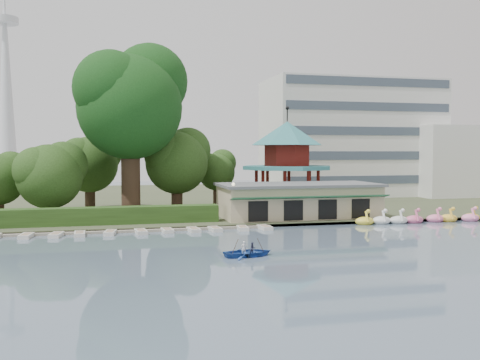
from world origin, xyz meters
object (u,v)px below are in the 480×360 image
object	(u,v)px
pavilion	(287,156)
boathouse	(298,200)
big_tree	(131,98)
dock	(105,231)
rowboat_with_passengers	(248,249)

from	to	relation	value
pavilion	boathouse	bearing A→B (deg)	-101.28
pavilion	big_tree	distance (m)	22.26
dock	rowboat_with_passengers	size ratio (longest dim) A/B	6.01
big_tree	pavilion	bearing A→B (deg)	10.34
pavilion	rowboat_with_passengers	xyz separation A→B (m)	(-13.20, -29.76, -6.94)
pavilion	rowboat_with_passengers	size ratio (longest dim) A/B	2.39
boathouse	big_tree	xyz separation A→B (m)	(-18.83, 6.23, 11.97)
boathouse	rowboat_with_passengers	size ratio (longest dim) A/B	3.29
dock	pavilion	distance (m)	29.14
dock	rowboat_with_passengers	distance (m)	18.46
big_tree	boathouse	bearing A→B (deg)	-18.30
pavilion	rowboat_with_passengers	world-z (taller)	pavilion
boathouse	big_tree	distance (m)	23.17
big_tree	rowboat_with_passengers	xyz separation A→B (m)	(7.63, -25.96, -13.79)
boathouse	pavilion	distance (m)	11.43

